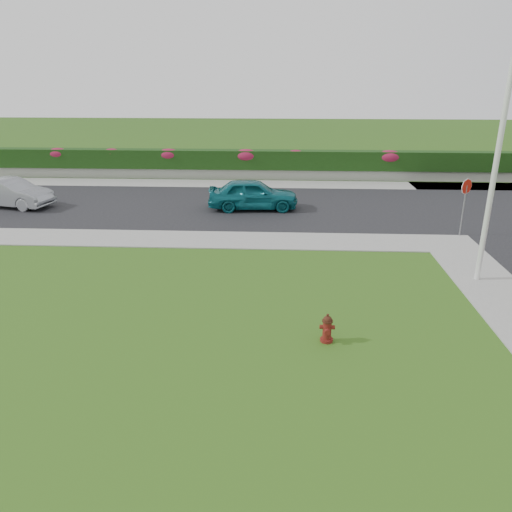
# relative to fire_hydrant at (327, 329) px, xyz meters

# --- Properties ---
(ground) EXTENTS (120.00, 120.00, 0.00)m
(ground) POSITION_rel_fire_hydrant_xyz_m (-1.76, -1.56, -0.34)
(ground) COLOR black
(ground) RESTS_ON ground
(street_far) EXTENTS (26.00, 8.00, 0.04)m
(street_far) POSITION_rel_fire_hydrant_xyz_m (-6.76, 12.44, -0.32)
(street_far) COLOR black
(street_far) RESTS_ON ground
(sidewalk_far) EXTENTS (24.00, 2.00, 0.04)m
(sidewalk_far) POSITION_rel_fire_hydrant_xyz_m (-7.76, 7.44, -0.32)
(sidewalk_far) COLOR gray
(sidewalk_far) RESTS_ON ground
(curb_corner) EXTENTS (2.00, 2.00, 0.04)m
(curb_corner) POSITION_rel_fire_hydrant_xyz_m (5.24, 7.44, -0.32)
(curb_corner) COLOR gray
(curb_corner) RESTS_ON ground
(sidewalk_beyond) EXTENTS (34.00, 2.00, 0.04)m
(sidewalk_beyond) POSITION_rel_fire_hydrant_xyz_m (-2.76, 17.44, -0.32)
(sidewalk_beyond) COLOR gray
(sidewalk_beyond) RESTS_ON ground
(retaining_wall) EXTENTS (34.00, 0.40, 0.60)m
(retaining_wall) POSITION_rel_fire_hydrant_xyz_m (-2.76, 18.94, -0.04)
(retaining_wall) COLOR gray
(retaining_wall) RESTS_ON ground
(hedge) EXTENTS (32.00, 0.90, 1.10)m
(hedge) POSITION_rel_fire_hydrant_xyz_m (-2.76, 19.04, 0.81)
(hedge) COLOR black
(hedge) RESTS_ON retaining_wall
(fire_hydrant) EXTENTS (0.37, 0.35, 0.73)m
(fire_hydrant) POSITION_rel_fire_hydrant_xyz_m (0.00, 0.00, 0.00)
(fire_hydrant) COLOR #4F0D0C
(fire_hydrant) RESTS_ON ground
(sedan_teal) EXTENTS (4.23, 1.92, 1.41)m
(sedan_teal) POSITION_rel_fire_hydrant_xyz_m (-2.44, 11.98, 0.40)
(sedan_teal) COLOR #0D5D66
(sedan_teal) RESTS_ON street_far
(sedan_silver) EXTENTS (4.23, 2.30, 1.32)m
(sedan_silver) POSITION_rel_fire_hydrant_xyz_m (-13.92, 11.85, 0.36)
(sedan_silver) COLOR #93959A
(sedan_silver) RESTS_ON street_far
(utility_pole) EXTENTS (0.16, 0.16, 6.49)m
(utility_pole) POSITION_rel_fire_hydrant_xyz_m (4.99, 4.00, 2.90)
(utility_pole) COLOR silver
(utility_pole) RESTS_ON ground
(stop_sign) EXTENTS (0.52, 0.38, 2.31)m
(stop_sign) POSITION_rel_fire_hydrant_xyz_m (5.91, 8.42, 1.35)
(stop_sign) COLOR slate
(stop_sign) RESTS_ON ground
(flower_clump_a) EXTENTS (1.29, 0.83, 0.65)m
(flower_clump_a) POSITION_rel_fire_hydrant_xyz_m (-14.58, 18.94, 1.10)
(flower_clump_a) COLOR #A51C32
(flower_clump_a) RESTS_ON hedge
(flower_clump_b) EXTENTS (1.10, 0.70, 0.55)m
(flower_clump_b) POSITION_rel_fire_hydrant_xyz_m (-11.28, 18.94, 1.14)
(flower_clump_b) COLOR #A51C32
(flower_clump_b) RESTS_ON hedge
(flower_clump_c) EXTENTS (1.35, 0.87, 0.67)m
(flower_clump_c) POSITION_rel_fire_hydrant_xyz_m (-7.85, 18.94, 1.09)
(flower_clump_c) COLOR #A51C32
(flower_clump_c) RESTS_ON hedge
(flower_clump_d) EXTENTS (1.46, 0.94, 0.73)m
(flower_clump_d) POSITION_rel_fire_hydrant_xyz_m (-3.24, 18.94, 1.07)
(flower_clump_d) COLOR #A51C32
(flower_clump_d) RESTS_ON hedge
(flower_clump_e) EXTENTS (1.08, 0.69, 0.54)m
(flower_clump_e) POSITION_rel_fire_hydrant_xyz_m (-0.32, 18.94, 1.14)
(flower_clump_e) COLOR #A51C32
(flower_clump_e) RESTS_ON hedge
(flower_clump_f) EXTENTS (1.48, 0.95, 0.74)m
(flower_clump_f) POSITION_rel_fire_hydrant_xyz_m (5.13, 18.94, 1.06)
(flower_clump_f) COLOR #A51C32
(flower_clump_f) RESTS_ON hedge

